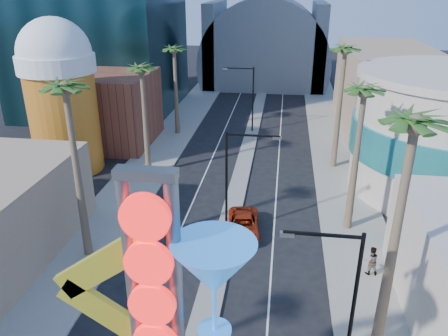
% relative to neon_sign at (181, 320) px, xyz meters
% --- Properties ---
extents(sidewalk_west, '(5.00, 100.00, 0.15)m').
position_rel_neon_sign_xyz_m(sidewalk_west, '(-10.32, 32.04, -7.23)').
color(sidewalk_west, gray).
rests_on(sidewalk_west, ground).
extents(sidewalk_east, '(5.00, 100.00, 0.15)m').
position_rel_neon_sign_xyz_m(sidewalk_east, '(8.68, 32.04, -7.23)').
color(sidewalk_east, gray).
rests_on(sidewalk_east, ground).
extents(median, '(1.60, 84.00, 0.15)m').
position_rel_neon_sign_xyz_m(median, '(-0.82, 35.04, -7.23)').
color(median, gray).
rests_on(median, ground).
extents(brick_filler_west, '(10.00, 10.00, 8.00)m').
position_rel_neon_sign_xyz_m(brick_filler_west, '(-16.82, 35.04, -3.31)').
color(brick_filler_west, brown).
rests_on(brick_filler_west, ground).
extents(filler_east, '(10.00, 20.00, 10.00)m').
position_rel_neon_sign_xyz_m(filler_east, '(15.18, 45.04, -2.31)').
color(filler_east, tan).
rests_on(filler_east, ground).
extents(beer_mug, '(7.00, 7.00, 14.50)m').
position_rel_neon_sign_xyz_m(beer_mug, '(-17.82, 27.04, 0.54)').
color(beer_mug, '#B47918').
rests_on(beer_mug, ground).
extents(canopy, '(22.00, 16.00, 22.00)m').
position_rel_neon_sign_xyz_m(canopy, '(-0.82, 69.04, -3.00)').
color(canopy, slate).
rests_on(canopy, ground).
extents(neon_sign, '(6.53, 2.60, 12.55)m').
position_rel_neon_sign_xyz_m(neon_sign, '(0.00, 0.00, 0.00)').
color(neon_sign, gray).
rests_on(neon_sign, ground).
extents(streetlight_0, '(3.79, 0.25, 8.00)m').
position_rel_neon_sign_xyz_m(streetlight_0, '(-0.27, 17.04, -2.43)').
color(streetlight_0, black).
rests_on(streetlight_0, ground).
extents(streetlight_1, '(3.79, 0.25, 8.00)m').
position_rel_neon_sign_xyz_m(streetlight_1, '(-1.36, 41.04, -2.43)').
color(streetlight_1, black).
rests_on(streetlight_1, ground).
extents(streetlight_2, '(3.45, 0.25, 8.00)m').
position_rel_neon_sign_xyz_m(streetlight_2, '(5.91, 5.04, -2.47)').
color(streetlight_2, black).
rests_on(streetlight_2, ground).
extents(palm_1, '(2.40, 2.40, 12.70)m').
position_rel_neon_sign_xyz_m(palm_1, '(-9.82, 13.04, 3.52)').
color(palm_1, brown).
rests_on(palm_1, ground).
extents(palm_2, '(2.40, 2.40, 11.20)m').
position_rel_neon_sign_xyz_m(palm_2, '(-9.82, 27.04, 2.17)').
color(palm_2, brown).
rests_on(palm_2, ground).
extents(palm_3, '(2.40, 2.40, 11.20)m').
position_rel_neon_sign_xyz_m(palm_3, '(-9.82, 39.04, 2.17)').
color(palm_3, brown).
rests_on(palm_3, ground).
extents(palm_5, '(2.40, 2.40, 13.20)m').
position_rel_neon_sign_xyz_m(palm_5, '(8.18, 7.04, 3.96)').
color(palm_5, brown).
rests_on(palm_5, ground).
extents(palm_6, '(2.40, 2.40, 11.70)m').
position_rel_neon_sign_xyz_m(palm_6, '(8.18, 19.04, 2.62)').
color(palm_6, brown).
rests_on(palm_6, ground).
extents(palm_7, '(2.40, 2.40, 12.70)m').
position_rel_neon_sign_xyz_m(palm_7, '(8.18, 31.04, 3.52)').
color(palm_7, brown).
rests_on(palm_7, ground).
extents(red_pickup, '(2.75, 5.15, 1.38)m').
position_rel_neon_sign_xyz_m(red_pickup, '(0.41, 17.31, -6.62)').
color(red_pickup, '#AC2A0D').
rests_on(red_pickup, ground).
extents(pedestrian_b, '(0.99, 0.80, 1.94)m').
position_rel_neon_sign_xyz_m(pedestrian_b, '(8.89, 13.34, -6.19)').
color(pedestrian_b, gray).
rests_on(pedestrian_b, sidewalk_east).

